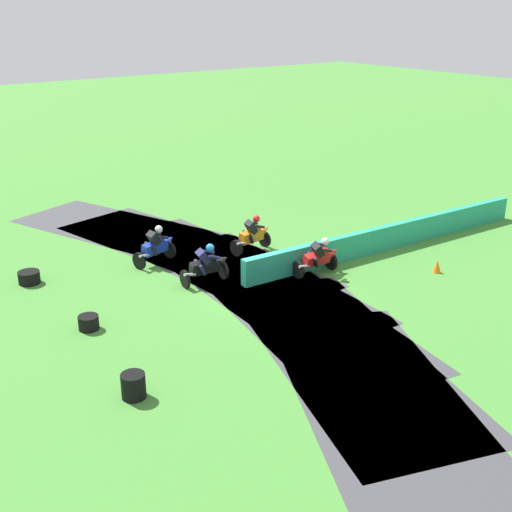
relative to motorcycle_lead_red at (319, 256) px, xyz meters
The scene contains 11 objects.
ground_plane 2.23m from the motorcycle_lead_red, 163.40° to the left, with size 120.00×120.00×0.00m, color #428433.
track_asphalt 2.89m from the motorcycle_lead_red, 166.80° to the left, with size 7.94×24.92×0.01m.
safety_barrier 3.84m from the motorcycle_lead_red, ahead, with size 0.30×12.91×0.90m, color #239375.
motorcycle_lead_red is the anchor object (origin of this frame).
motorcycle_chase_black 3.74m from the motorcycle_lead_red, 155.53° to the left, with size 1.70×0.79×1.43m.
motorcycle_trailing_orange 3.09m from the motorcycle_lead_red, 98.81° to the left, with size 1.68×0.87×1.43m.
motorcycle_fourth_blue 5.61m from the motorcycle_lead_red, 133.49° to the left, with size 1.70×1.01×1.42m.
tire_stack_near 8.83m from the motorcycle_lead_red, 160.12° to the right, with size 0.57×0.57×0.60m.
tire_stack_mid_a 7.83m from the motorcycle_lead_red, behind, with size 0.57×0.57×0.40m.
tire_stack_mid_b 9.46m from the motorcycle_lead_red, 148.18° to the left, with size 0.69×0.69×0.40m.
traffic_cone 4.01m from the motorcycle_lead_red, 34.12° to the right, with size 0.28×0.28×0.44m, color orange.
Camera 1 is at (-11.69, -15.76, 8.52)m, focal length 46.29 mm.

